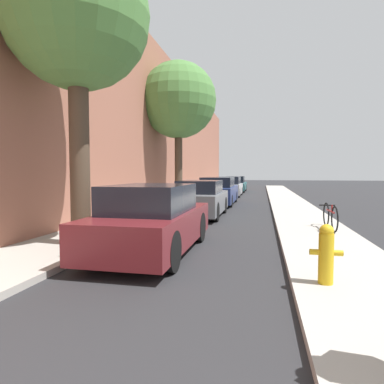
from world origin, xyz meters
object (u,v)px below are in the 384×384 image
(street_tree_near, at_px, (77,19))
(parked_car_grey, at_px, (201,199))
(parked_car_maroon, at_px, (153,221))
(street_tree_far, at_px, (178,101))
(parked_car_navy, at_px, (218,191))
(parked_car_teal, at_px, (236,184))
(bicycle, at_px, (330,216))
(fire_hydrant, at_px, (326,253))
(parked_car_silver, at_px, (229,187))

(street_tree_near, bearing_deg, parked_car_grey, 74.71)
(parked_car_maroon, height_order, street_tree_far, street_tree_far)
(parked_car_navy, xyz_separation_m, street_tree_near, (-1.62, -10.86, 4.30))
(parked_car_navy, bearing_deg, parked_car_maroon, -89.74)
(street_tree_far, bearing_deg, parked_car_teal, 81.98)
(parked_car_navy, height_order, street_tree_far, street_tree_far)
(parked_car_maroon, xyz_separation_m, bicycle, (4.12, 3.15, -0.21))
(street_tree_near, relative_size, street_tree_far, 0.92)
(fire_hydrant, bearing_deg, parked_car_maroon, 152.54)
(parked_car_navy, bearing_deg, bicycle, -61.52)
(fire_hydrant, bearing_deg, parked_car_navy, 104.40)
(parked_car_maroon, distance_m, parked_car_silver, 17.02)
(parked_car_silver, xyz_separation_m, street_tree_far, (-1.80, -7.53, 4.61))
(parked_car_silver, height_order, parked_car_teal, parked_car_silver)
(parked_car_teal, bearing_deg, parked_car_silver, -90.58)
(parked_car_teal, distance_m, bicycle, 19.96)
(parked_car_navy, height_order, street_tree_near, street_tree_near)
(parked_car_grey, bearing_deg, street_tree_far, 116.61)
(parked_car_maroon, relative_size, parked_car_grey, 1.03)
(parked_car_silver, xyz_separation_m, parked_car_teal, (0.06, 5.65, -0.02))
(parked_car_maroon, height_order, bicycle, parked_car_maroon)
(parked_car_navy, bearing_deg, street_tree_near, -98.46)
(parked_car_grey, distance_m, bicycle, 4.98)
(parked_car_maroon, height_order, parked_car_grey, parked_car_maroon)
(parked_car_grey, bearing_deg, parked_car_silver, 90.14)
(parked_car_maroon, bearing_deg, street_tree_near, -179.51)
(parked_car_maroon, bearing_deg, parked_car_grey, 90.62)
(parked_car_grey, relative_size, parked_car_teal, 0.85)
(parked_car_maroon, relative_size, street_tree_far, 0.58)
(street_tree_near, bearing_deg, parked_car_teal, 85.89)
(parked_car_silver, bearing_deg, street_tree_far, -103.43)
(street_tree_near, relative_size, fire_hydrant, 7.61)
(parked_car_teal, height_order, fire_hydrant, parked_car_teal)
(parked_car_teal, height_order, bicycle, parked_car_teal)
(parked_car_maroon, bearing_deg, parked_car_teal, 90.09)
(fire_hydrant, bearing_deg, parked_car_teal, 97.48)
(parked_car_grey, bearing_deg, fire_hydrant, -66.72)
(parked_car_grey, bearing_deg, street_tree_near, -105.29)
(parked_car_grey, xyz_separation_m, parked_car_teal, (0.03, 16.83, -0.02))
(parked_car_navy, bearing_deg, parked_car_grey, -90.16)
(parked_car_grey, relative_size, street_tree_far, 0.56)
(parked_car_grey, relative_size, fire_hydrant, 4.65)
(parked_car_navy, distance_m, bicycle, 8.75)
(parked_car_grey, relative_size, parked_car_silver, 0.93)
(parked_car_maroon, distance_m, parked_car_grey, 5.84)
(parked_car_teal, height_order, street_tree_far, street_tree_far)
(fire_hydrant, distance_m, bicycle, 4.89)
(parked_car_grey, height_order, parked_car_silver, parked_car_silver)
(parked_car_silver, height_order, fire_hydrant, parked_car_silver)
(parked_car_grey, height_order, parked_car_navy, parked_car_navy)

